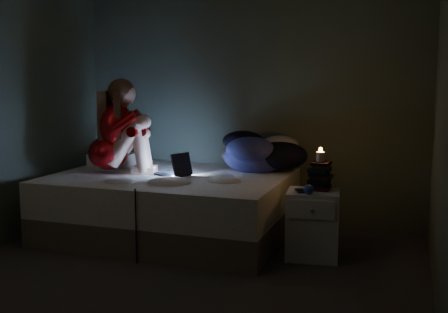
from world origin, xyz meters
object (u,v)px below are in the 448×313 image
at_px(woman, 107,126).
at_px(bed, 171,205).
at_px(phone, 300,190).
at_px(laptop, 171,163).
at_px(nightstand, 313,224).
at_px(candle, 320,157).

bearing_deg(woman, bed, -8.20).
distance_m(woman, phone, 1.95).
xyz_separation_m(woman, phone, (1.88, -0.15, -0.47)).
xyz_separation_m(woman, laptop, (0.63, 0.07, -0.34)).
height_order(nightstand, phone, phone).
bearing_deg(nightstand, woman, 169.65).
bearing_deg(phone, candle, 28.17).
relative_size(bed, woman, 2.37).
xyz_separation_m(bed, candle, (1.42, -0.12, 0.55)).
distance_m(laptop, candle, 1.41).
relative_size(laptop, nightstand, 0.58).
bearing_deg(laptop, phone, 12.80).
bearing_deg(nightstand, candle, 60.96).
relative_size(laptop, phone, 2.32).
height_order(bed, woman, woman).
distance_m(bed, laptop, 0.41).
distance_m(bed, candle, 1.53).
xyz_separation_m(bed, woman, (-0.60, -0.10, 0.75)).
bearing_deg(phone, bed, 153.34).
relative_size(bed, candle, 26.78).
bearing_deg(woman, nightstand, -20.62).
bearing_deg(nightstand, bed, 164.24).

